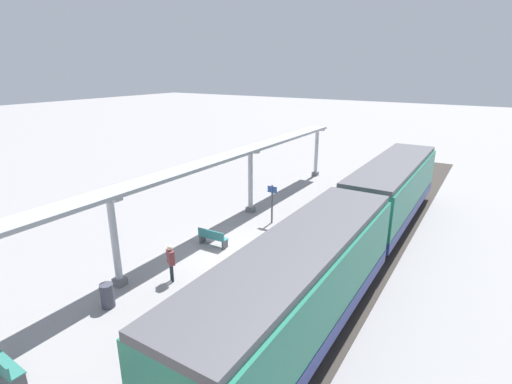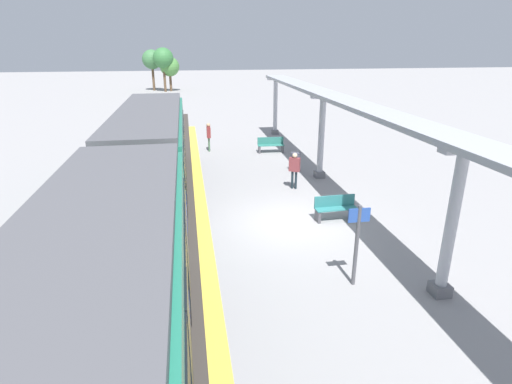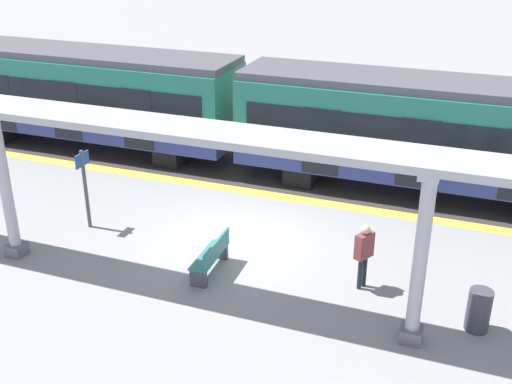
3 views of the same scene
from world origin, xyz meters
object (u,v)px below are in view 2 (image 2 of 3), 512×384
at_px(canopy_pillar_second, 451,225).
at_px(bench_near_end, 335,208).
at_px(passenger_by_the_benches, 294,166).
at_px(train_near_carriage, 96,347).
at_px(trash_bin, 295,162).
at_px(bench_mid_platform, 271,145).
at_px(canopy_pillar_third, 321,137).
at_px(platform_info_sign, 357,238).
at_px(train_far_carriage, 152,150).
at_px(passenger_waiting_near_edge, 209,134).
at_px(canopy_pillar_fourth, 275,106).

height_order(canopy_pillar_second, bench_near_end, canopy_pillar_second).
bearing_deg(passenger_by_the_benches, train_near_carriage, -117.78).
height_order(canopy_pillar_second, trash_bin, canopy_pillar_second).
bearing_deg(bench_mid_platform, canopy_pillar_third, -75.46).
xyz_separation_m(bench_mid_platform, platform_info_sign, (-0.65, -13.85, 0.89)).
height_order(train_far_carriage, trash_bin, train_far_carriage).
bearing_deg(bench_near_end, passenger_waiting_near_edge, 109.73).
relative_size(train_far_carriage, bench_near_end, 7.30).
xyz_separation_m(canopy_pillar_second, bench_mid_platform, (-1.30, 14.66, -1.47)).
bearing_deg(bench_mid_platform, passenger_waiting_near_edge, 166.04).
bearing_deg(passenger_waiting_near_edge, trash_bin, -49.90).
xyz_separation_m(canopy_pillar_second, canopy_pillar_fourth, (0.00, 19.51, 0.00)).
relative_size(bench_near_end, passenger_by_the_benches, 0.96).
relative_size(trash_bin, passenger_waiting_near_edge, 0.56).
height_order(bench_mid_platform, trash_bin, trash_bin).
xyz_separation_m(canopy_pillar_second, passenger_by_the_benches, (-1.57, 8.34, -0.92)).
bearing_deg(bench_near_end, canopy_pillar_fourth, 86.24).
bearing_deg(canopy_pillar_third, bench_near_end, -101.40).
relative_size(canopy_pillar_second, trash_bin, 4.11).
distance_m(platform_info_sign, passenger_waiting_near_edge, 14.98).
xyz_separation_m(canopy_pillar_fourth, passenger_waiting_near_edge, (-4.77, -3.99, -0.88)).
distance_m(canopy_pillar_second, canopy_pillar_fourth, 19.51).
bearing_deg(canopy_pillar_second, trash_bin, 94.46).
xyz_separation_m(bench_mid_platform, passenger_waiting_near_edge, (-3.47, 0.86, 0.58)).
xyz_separation_m(canopy_pillar_fourth, bench_mid_platform, (-1.30, -4.85, -1.47)).
bearing_deg(canopy_pillar_third, bench_mid_platform, 104.54).
height_order(train_far_carriage, platform_info_sign, train_far_carriage).
xyz_separation_m(canopy_pillar_second, canopy_pillar_third, (0.00, 9.66, 0.00)).
bearing_deg(bench_mid_platform, canopy_pillar_second, -84.95).
xyz_separation_m(bench_mid_platform, trash_bin, (0.45, -3.79, 0.02)).
bearing_deg(train_far_carriage, trash_bin, 17.11).
bearing_deg(train_far_carriage, train_near_carriage, -90.00).
bearing_deg(canopy_pillar_second, bench_mid_platform, 95.05).
distance_m(canopy_pillar_second, platform_info_sign, 2.18).
height_order(train_near_carriage, bench_near_end, train_near_carriage).
xyz_separation_m(canopy_pillar_third, passenger_by_the_benches, (-1.57, -1.33, -0.92)).
bearing_deg(trash_bin, train_near_carriage, -115.73).
relative_size(canopy_pillar_third, platform_info_sign, 1.71).
distance_m(bench_mid_platform, passenger_waiting_near_edge, 3.63).
bearing_deg(trash_bin, canopy_pillar_second, -85.54).
xyz_separation_m(train_near_carriage, canopy_pillar_second, (7.44, 2.81, 0.08)).
distance_m(bench_near_end, passenger_waiting_near_edge, 11.30).
relative_size(canopy_pillar_second, platform_info_sign, 1.71).
bearing_deg(canopy_pillar_fourth, platform_info_sign, -95.93).
relative_size(canopy_pillar_third, passenger_by_the_benches, 2.38).
bearing_deg(passenger_by_the_benches, bench_mid_platform, 87.53).
height_order(canopy_pillar_third, platform_info_sign, canopy_pillar_third).
height_order(platform_info_sign, passenger_waiting_near_edge, platform_info_sign).
bearing_deg(canopy_pillar_third, train_far_carriage, -173.67).
distance_m(train_far_carriage, bench_near_end, 7.70).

